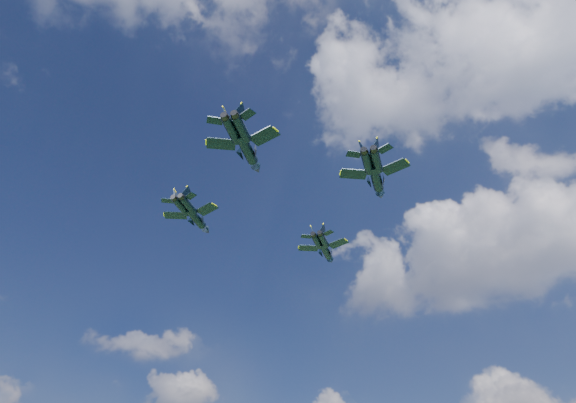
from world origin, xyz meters
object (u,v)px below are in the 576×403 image
Objects in this scene: jet_left at (196,218)px; jet_right at (376,179)px; jet_slot at (247,150)px; jet_lead at (326,251)px.

jet_right is at bearing -2.27° from jet_left.
jet_slot is (21.11, -11.80, -1.11)m from jet_left.
jet_left is 24.21m from jet_slot.
jet_left is 35.01m from jet_right.
jet_lead is 24.64m from jet_right.
jet_left is 0.93× the size of jet_right.
jet_left is at bearing -138.85° from jet_lead.
jet_right is 1.00× the size of jet_slot.
jet_left is at bearing 175.07° from jet_right.
jet_lead is 27.52m from jet_left.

